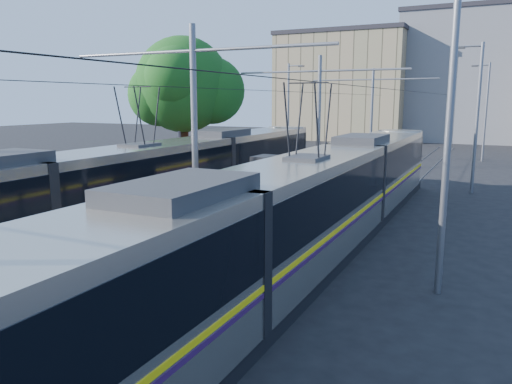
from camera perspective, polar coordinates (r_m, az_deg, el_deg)
The scene contains 12 objects.
platform at distance 24.44m, azimuth 4.70°, elevation -1.06°, with size 4.00×50.00×0.30m, color gray.
tactile_strip_left at distance 24.96m, azimuth 1.61°, elevation -0.42°, with size 0.70×50.00×0.01m, color gray.
tactile_strip_right at distance 23.93m, azimuth 7.94°, elevation -0.99°, with size 0.70×50.00×0.01m, color gray.
rails at distance 24.46m, azimuth 4.70°, elevation -1.37°, with size 8.71×70.00×0.03m.
tram_left at distance 19.70m, azimuth -12.95°, elevation 0.52°, with size 2.43×31.34×5.50m.
tram_right at distance 15.03m, azimuth 5.74°, elevation -1.73°, with size 2.43×32.31×5.50m.
catenary at distance 21.32m, azimuth 2.06°, elevation 9.13°, with size 9.20×70.00×7.00m.
street_lamps at distance 27.73m, azimuth 7.87°, elevation 8.64°, with size 15.18×38.22×8.00m.
shelter at distance 19.34m, azimuth 0.98°, elevation 0.50°, with size 0.78×1.21×2.61m.
tree at distance 28.89m, azimuth -7.51°, elevation 11.86°, with size 5.87×5.43×8.53m.
building_left at distance 67.96m, azimuth 10.26°, elevation 11.79°, with size 16.32×12.24×13.57m.
building_centre at distance 69.44m, azimuth 24.32°, elevation 11.91°, with size 18.36×14.28×15.73m.
Camera 1 is at (8.65, -5.33, 5.01)m, focal length 35.00 mm.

